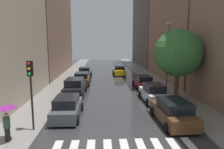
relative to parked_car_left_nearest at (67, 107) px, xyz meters
The scene contains 18 objects.
ground_plane 17.72m from the parked_car_left_nearest, 77.78° to the left, with size 28.00×72.00×0.04m, color #303033.
sidewalk_left 17.54m from the parked_car_left_nearest, 99.03° to the left, with size 3.00×72.00×0.15m, color gray.
sidewalk_right 20.12m from the parked_car_left_nearest, 59.37° to the left, with size 3.00×72.00×0.15m, color gray.
crosswalk_stripes 6.15m from the parked_car_left_nearest, 52.13° to the right, with size 7.65×2.20×0.01m.
building_left_mid 26.76m from the parked_car_left_nearest, 107.37° to the left, with size 6.00×21.80×23.94m, color #8C6B56.
building_right_far 39.28m from the parked_car_left_nearest, 67.01° to the left, with size 6.00×19.74×23.18m, color #564C47.
parked_car_left_nearest is the anchor object (origin of this frame).
parked_car_left_second 6.54m from the parked_car_left_nearest, 92.16° to the left, with size 2.26×4.83×1.82m.
parked_car_left_third 11.91m from the parked_car_left_nearest, 90.09° to the left, with size 2.15×4.39×1.67m.
parked_car_left_fourth 18.48m from the parked_car_left_nearest, 90.30° to the left, with size 2.20×4.26×1.60m.
parked_car_right_nearest 7.62m from the parked_car_left_nearest, 10.99° to the right, with size 2.28×4.81×1.66m.
parked_car_right_second 8.45m from the parked_car_left_nearest, 27.56° to the left, with size 2.19×4.46×1.68m.
parked_car_right_third 12.24m from the parked_car_left_nearest, 51.07° to the left, with size 2.16×4.27×1.56m.
taxi_midroad 21.12m from the parked_car_left_nearest, 74.38° to the left, with size 2.09×4.57×1.81m.
pedestrian_foreground 4.78m from the parked_car_left_nearest, 123.96° to the right, with size 1.18×1.18×1.88m.
street_tree_right 11.11m from the parked_car_left_nearest, 21.74° to the left, with size 4.40×4.40×6.63m.
traffic_light_left_corner 3.93m from the parked_car_left_nearest, 124.46° to the right, with size 0.30×0.42×4.30m.
lamp_post_right 11.47m from the parked_car_left_nearest, 31.33° to the left, with size 0.60×0.28×7.37m.
Camera 1 is at (-1.23, -8.06, 5.50)m, focal length 32.73 mm.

